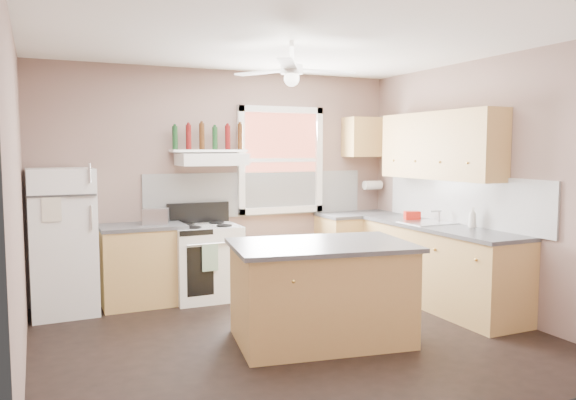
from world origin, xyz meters
name	(u,v)px	position (x,y,z in m)	size (l,w,h in m)	color
floor	(291,336)	(0.00, 0.00, 0.00)	(4.50, 4.50, 0.00)	black
ceiling	(292,41)	(0.00, 0.00, 2.70)	(4.50, 4.50, 0.00)	white
wall_back	(223,181)	(0.00, 2.02, 1.35)	(4.50, 0.05, 2.70)	#7E6359
wall_right	(483,186)	(2.27, 0.00, 1.35)	(0.05, 4.00, 2.70)	#7E6359
wall_left	(14,202)	(-2.27, 0.00, 1.35)	(0.05, 4.00, 2.70)	#7E6359
backsplash_back	(259,194)	(0.45, 1.99, 1.18)	(2.90, 0.03, 0.55)	white
backsplash_right	(461,200)	(2.23, 0.30, 1.18)	(0.03, 2.60, 0.55)	white
window_view	(280,160)	(0.75, 1.98, 1.60)	(1.00, 0.02, 1.20)	brown
window_frame	(281,160)	(0.75, 1.96, 1.60)	(1.16, 0.07, 1.36)	white
refrigerator	(62,242)	(-1.89, 1.66, 0.77)	(0.65, 0.63, 1.54)	white
base_cabinet_left	(143,266)	(-1.06, 1.70, 0.43)	(0.90, 0.60, 0.86)	tan
counter_left	(142,226)	(-1.06, 1.70, 0.88)	(0.92, 0.62, 0.04)	#404043
toaster	(156,217)	(-0.91, 1.65, 0.99)	(0.28, 0.16, 0.18)	silver
stove	(206,262)	(-0.35, 1.62, 0.43)	(0.76, 0.64, 0.86)	white
range_hood	(212,159)	(-0.23, 1.75, 1.62)	(0.78, 0.50, 0.14)	white
bottle_shelf	(209,151)	(-0.23, 1.87, 1.72)	(0.90, 0.26, 0.03)	white
cart	(276,267)	(0.56, 1.70, 0.28)	(0.56, 0.37, 0.56)	tan
base_cabinet_corner	(358,248)	(1.75, 1.70, 0.43)	(1.00, 0.60, 0.86)	tan
base_cabinet_right	(439,267)	(1.95, 0.30, 0.43)	(0.60, 2.20, 0.86)	tan
counter_corner	(358,214)	(1.75, 1.70, 0.88)	(1.02, 0.62, 0.04)	#404043
counter_right	(439,227)	(1.94, 0.30, 0.88)	(0.62, 2.22, 0.04)	#404043
sink	(428,223)	(1.94, 0.50, 0.90)	(0.55, 0.45, 0.03)	silver
faucet	(439,216)	(2.10, 0.50, 0.97)	(0.03, 0.03, 0.14)	silver
upper_cabinet_right	(439,146)	(2.08, 0.50, 1.78)	(0.33, 1.80, 0.76)	tan
upper_cabinet_corner	(367,137)	(1.95, 1.83, 1.90)	(0.60, 0.33, 0.52)	tan
paper_towel	(372,185)	(2.07, 1.86, 1.25)	(0.12, 0.12, 0.26)	white
island	(321,294)	(0.20, -0.20, 0.43)	(1.51, 0.95, 0.86)	tan
island_top	(321,245)	(0.20, -0.20, 0.88)	(1.60, 1.04, 0.04)	#404043
ceiling_fan_hub	(292,69)	(0.00, 0.00, 2.45)	(0.20, 0.20, 0.08)	white
soap_bottle	(472,217)	(2.13, -0.01, 1.01)	(0.09, 0.09, 0.23)	silver
red_caddy	(412,215)	(1.97, 0.83, 0.95)	(0.18, 0.12, 0.10)	red
wine_bottles	(209,137)	(-0.22, 1.87, 1.88)	(0.86, 0.06, 0.31)	#143819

